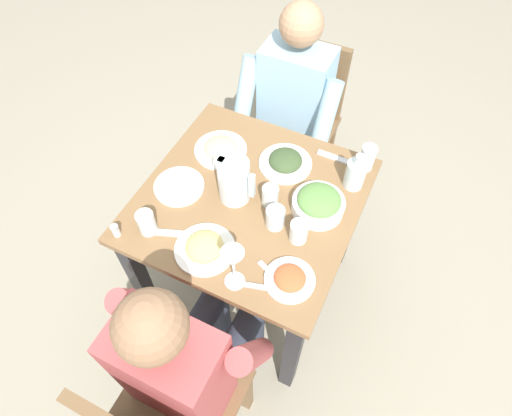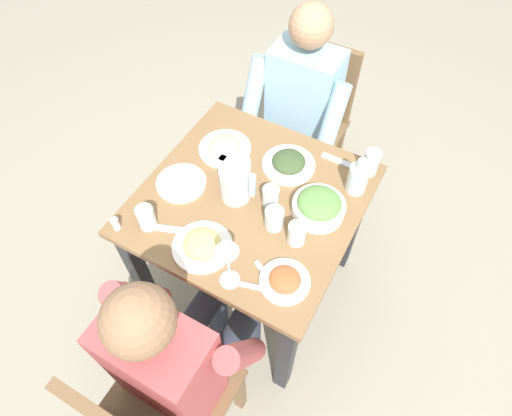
{
  "view_description": "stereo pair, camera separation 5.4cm",
  "coord_description": "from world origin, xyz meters",
  "px_view_note": "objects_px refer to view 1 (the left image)",
  "views": [
    {
      "loc": [
        0.46,
        -0.91,
        2.1
      ],
      "look_at": [
        0.05,
        -0.04,
        0.77
      ],
      "focal_mm": 30.49,
      "sensor_mm": 36.0,
      "label": 1
    },
    {
      "loc": [
        0.51,
        -0.88,
        2.1
      ],
      "look_at": [
        0.05,
        -0.04,
        0.77
      ],
      "focal_mm": 30.49,
      "sensor_mm": 36.0,
      "label": 2
    }
  ],
  "objects_px": {
    "plate_beans": "(221,149)",
    "plate_rice_curry": "(290,279)",
    "water_glass_far_left": "(147,223)",
    "diner_near": "(192,350)",
    "water_pitcher": "(234,180)",
    "water_glass_near_right": "(275,218)",
    "salt_shaker": "(116,230)",
    "water_glass_far_right": "(299,232)",
    "dining_table": "(250,219)",
    "plate_fries": "(205,248)",
    "chair_far": "(300,115)",
    "diner_far": "(286,118)",
    "wine_glass": "(233,261)",
    "oil_carafe": "(355,175)",
    "water_glass_center": "(270,196)",
    "water_glass_by_pitcher": "(367,158)",
    "plate_dolmas": "(285,161)",
    "salad_bowl": "(319,203)",
    "plate_yoghurt": "(179,185)"
  },
  "relations": [
    {
      "from": "plate_yoghurt",
      "to": "water_glass_by_pitcher",
      "type": "relative_size",
      "value": 1.78
    },
    {
      "from": "chair_far",
      "to": "water_glass_far_left",
      "type": "bearing_deg",
      "value": -99.32
    },
    {
      "from": "chair_far",
      "to": "plate_dolmas",
      "type": "relative_size",
      "value": 4.09
    },
    {
      "from": "oil_carafe",
      "to": "wine_glass",
      "type": "bearing_deg",
      "value": -111.25
    },
    {
      "from": "oil_carafe",
      "to": "salt_shaker",
      "type": "distance_m",
      "value": 0.92
    },
    {
      "from": "plate_beans",
      "to": "water_glass_far_left",
      "type": "xyz_separation_m",
      "value": [
        -0.05,
        -0.46,
        0.03
      ]
    },
    {
      "from": "plate_fries",
      "to": "plate_rice_curry",
      "type": "bearing_deg",
      "value": 3.69
    },
    {
      "from": "diner_near",
      "to": "plate_fries",
      "type": "height_order",
      "value": "diner_near"
    },
    {
      "from": "wine_glass",
      "to": "plate_yoghurt",
      "type": "bearing_deg",
      "value": 145.22
    },
    {
      "from": "chair_far",
      "to": "water_glass_by_pitcher",
      "type": "xyz_separation_m",
      "value": [
        0.44,
        -0.44,
        0.31
      ]
    },
    {
      "from": "oil_carafe",
      "to": "salad_bowl",
      "type": "bearing_deg",
      "value": -114.51
    },
    {
      "from": "diner_near",
      "to": "salad_bowl",
      "type": "height_order",
      "value": "diner_near"
    },
    {
      "from": "plate_rice_curry",
      "to": "diner_far",
      "type": "bearing_deg",
      "value": 113.63
    },
    {
      "from": "plate_yoghurt",
      "to": "water_glass_far_left",
      "type": "xyz_separation_m",
      "value": [
        0.01,
        -0.22,
        0.04
      ]
    },
    {
      "from": "chair_far",
      "to": "plate_rice_curry",
      "type": "xyz_separation_m",
      "value": [
        0.37,
        -1.05,
        0.27
      ]
    },
    {
      "from": "water_glass_near_right",
      "to": "salt_shaker",
      "type": "bearing_deg",
      "value": -149.79
    },
    {
      "from": "water_glass_near_right",
      "to": "water_pitcher",
      "type": "bearing_deg",
      "value": 164.53
    },
    {
      "from": "plate_beans",
      "to": "plate_rice_curry",
      "type": "relative_size",
      "value": 1.26
    },
    {
      "from": "dining_table",
      "to": "diner_near",
      "type": "xyz_separation_m",
      "value": [
        0.07,
        -0.58,
        0.04
      ]
    },
    {
      "from": "water_glass_far_right",
      "to": "dining_table",
      "type": "bearing_deg",
      "value": 159.45
    },
    {
      "from": "plate_yoghurt",
      "to": "water_glass_center",
      "type": "bearing_deg",
      "value": 13.86
    },
    {
      "from": "plate_fries",
      "to": "wine_glass",
      "type": "bearing_deg",
      "value": -22.39
    },
    {
      "from": "dining_table",
      "to": "plate_dolmas",
      "type": "distance_m",
      "value": 0.28
    },
    {
      "from": "plate_dolmas",
      "to": "plate_fries",
      "type": "bearing_deg",
      "value": -100.85
    },
    {
      "from": "water_glass_by_pitcher",
      "to": "wine_glass",
      "type": "relative_size",
      "value": 0.57
    },
    {
      "from": "plate_rice_curry",
      "to": "diner_near",
      "type": "bearing_deg",
      "value": -122.55
    },
    {
      "from": "water_pitcher",
      "to": "water_glass_center",
      "type": "xyz_separation_m",
      "value": [
        0.14,
        0.03,
        -0.05
      ]
    },
    {
      "from": "chair_far",
      "to": "wine_glass",
      "type": "distance_m",
      "value": 1.22
    },
    {
      "from": "water_pitcher",
      "to": "plate_dolmas",
      "type": "relative_size",
      "value": 0.87
    },
    {
      "from": "plate_dolmas",
      "to": "salt_shaker",
      "type": "relative_size",
      "value": 4.05
    },
    {
      "from": "water_pitcher",
      "to": "plate_rice_curry",
      "type": "bearing_deg",
      "value": -36.02
    },
    {
      "from": "water_glass_far_left",
      "to": "diner_near",
      "type": "bearing_deg",
      "value": -40.31
    },
    {
      "from": "plate_beans",
      "to": "plate_fries",
      "type": "bearing_deg",
      "value": -68.16
    },
    {
      "from": "plate_rice_curry",
      "to": "water_glass_far_right",
      "type": "bearing_deg",
      "value": 103.13
    },
    {
      "from": "dining_table",
      "to": "water_glass_far_left",
      "type": "distance_m",
      "value": 0.44
    },
    {
      "from": "salad_bowl",
      "to": "salt_shaker",
      "type": "height_order",
      "value": "salad_bowl"
    },
    {
      "from": "dining_table",
      "to": "plate_fries",
      "type": "height_order",
      "value": "plate_fries"
    },
    {
      "from": "dining_table",
      "to": "water_glass_by_pitcher",
      "type": "height_order",
      "value": "water_glass_by_pitcher"
    },
    {
      "from": "wine_glass",
      "to": "salad_bowl",
      "type": "bearing_deg",
      "value": 70.23
    },
    {
      "from": "plate_beans",
      "to": "plate_yoghurt",
      "type": "xyz_separation_m",
      "value": [
        -0.05,
        -0.24,
        -0.0
      ]
    },
    {
      "from": "oil_carafe",
      "to": "plate_dolmas",
      "type": "bearing_deg",
      "value": -175.77
    },
    {
      "from": "water_glass_near_right",
      "to": "diner_near",
      "type": "bearing_deg",
      "value": -97.35
    },
    {
      "from": "salt_shaker",
      "to": "water_glass_by_pitcher",
      "type": "bearing_deg",
      "value": 44.7
    },
    {
      "from": "water_pitcher",
      "to": "oil_carafe",
      "type": "height_order",
      "value": "water_pitcher"
    },
    {
      "from": "salt_shaker",
      "to": "diner_near",
      "type": "bearing_deg",
      "value": -27.1
    },
    {
      "from": "water_glass_near_right",
      "to": "water_glass_center",
      "type": "xyz_separation_m",
      "value": [
        -0.06,
        0.08,
        -0.0
      ]
    },
    {
      "from": "diner_far",
      "to": "wine_glass",
      "type": "distance_m",
      "value": 0.98
    },
    {
      "from": "diner_near",
      "to": "plate_dolmas",
      "type": "distance_m",
      "value": 0.81
    },
    {
      "from": "plate_rice_curry",
      "to": "water_glass_near_right",
      "type": "bearing_deg",
      "value": 126.54
    },
    {
      "from": "water_pitcher",
      "to": "plate_rice_curry",
      "type": "height_order",
      "value": "water_pitcher"
    }
  ]
}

